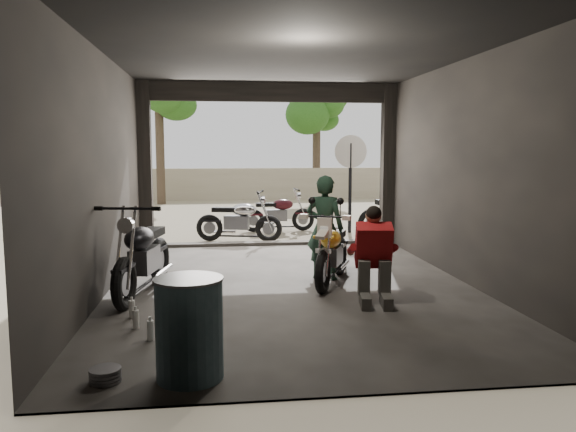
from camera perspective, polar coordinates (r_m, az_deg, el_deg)
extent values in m
plane|color=#7A6D56|center=(7.89, 0.42, -7.34)|extent=(80.00, 80.00, 0.00)
cube|color=#2D2B28|center=(7.89, 0.42, -7.27)|extent=(5.00, 7.00, 0.02)
plane|color=black|center=(7.75, 0.44, 16.25)|extent=(7.00, 7.00, 0.00)
cube|color=black|center=(4.22, 6.68, 2.28)|extent=(5.00, 0.02, 3.20)
cube|color=black|center=(7.74, -18.31, 4.03)|extent=(0.02, 7.00, 3.20)
cube|color=black|center=(8.36, 17.73, 4.23)|extent=(0.02, 7.00, 3.20)
cube|color=black|center=(11.05, -14.31, 4.90)|extent=(0.24, 0.24, 3.20)
cube|color=black|center=(11.48, 10.08, 5.07)|extent=(0.24, 0.24, 3.20)
cube|color=black|center=(11.10, -1.93, 12.45)|extent=(5.00, 0.16, 0.36)
cube|color=#2D2B28|center=(11.29, -1.91, -2.82)|extent=(5.00, 0.25, 0.08)
cube|color=gray|center=(21.65, -4.44, 3.28)|extent=(18.00, 0.30, 1.20)
cylinder|color=#382B1E|center=(20.18, -12.86, 6.26)|extent=(0.30, 0.30, 3.58)
ellipsoid|color=#1E4C14|center=(20.29, -13.03, 12.60)|extent=(2.20, 2.20, 3.14)
cylinder|color=#382B1E|center=(21.92, 2.91, 5.95)|extent=(0.30, 0.30, 3.20)
ellipsoid|color=#1E4C14|center=(21.98, 2.94, 11.17)|extent=(2.20, 2.20, 2.80)
imported|color=black|center=(8.25, 3.75, -1.22)|extent=(0.68, 0.60, 1.56)
cube|color=black|center=(9.18, 4.86, -2.51)|extent=(0.33, 0.33, 0.04)
cylinder|color=black|center=(9.06, 4.16, -4.06)|extent=(0.03, 0.03, 0.45)
cylinder|color=black|center=(9.11, 5.88, -4.01)|extent=(0.03, 0.03, 0.45)
cylinder|color=black|center=(9.32, 3.83, -3.74)|extent=(0.03, 0.03, 0.45)
cylinder|color=black|center=(9.38, 5.50, -3.70)|extent=(0.03, 0.03, 0.45)
ellipsoid|color=white|center=(9.10, 4.68, -1.72)|extent=(0.26, 0.27, 0.23)
cylinder|color=#3D5C68|center=(4.83, -10.00, -11.35)|extent=(0.69, 0.69, 0.87)
cylinder|color=black|center=(13.02, 6.32, 2.82)|extent=(0.08, 0.08, 2.06)
cylinder|color=silver|center=(12.97, 6.39, 6.53)|extent=(0.75, 0.03, 0.75)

